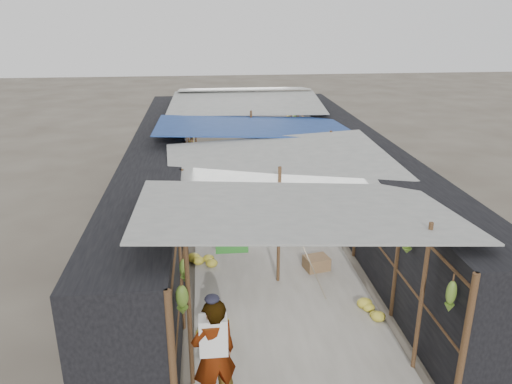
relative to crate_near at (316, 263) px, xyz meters
name	(u,v)px	position (x,y,z in m)	size (l,w,h in m)	color
ground	(305,375)	(-0.94, -3.42, -0.16)	(80.00, 80.00, 0.00)	#6B6356
aisle_slab	(260,218)	(-0.94, 3.08, -0.15)	(3.60, 16.00, 0.02)	#9E998E
stall_left	(161,183)	(-3.64, 3.08, 0.99)	(1.40, 15.00, 2.30)	black
stall_right	(355,177)	(1.76, 3.08, 0.99)	(1.40, 15.00, 2.30)	black
crate_near	(316,263)	(0.00, 0.00, 0.00)	(0.53, 0.42, 0.32)	#8B6647
crate_mid	(292,234)	(-0.27, 1.60, 0.01)	(0.55, 0.44, 0.33)	#8B6647
crate_back	(257,206)	(-0.95, 3.69, -0.01)	(0.48, 0.39, 0.30)	#8B6647
black_basin	(307,224)	(0.28, 2.35, -0.06)	(0.64, 0.64, 0.19)	black
vendor_elderly	(214,355)	(-2.40, -3.92, 0.75)	(0.66, 0.44, 1.82)	silver
shopper_blue	(238,214)	(-1.67, 1.35, 0.72)	(0.85, 0.66, 1.76)	#1E429A
vendor_seated	(285,182)	(0.06, 4.89, 0.28)	(0.56, 0.32, 0.87)	#504945
market_canopy	(260,133)	(-0.91, 3.40, 2.25)	(5.62, 15.20, 2.77)	brown
hanging_bananas	(257,166)	(-1.05, 2.83, 1.48)	(3.95, 14.16, 0.85)	#5A7D29
floor_bananas	(250,235)	(-1.35, 1.63, 0.00)	(3.97, 7.83, 0.34)	#5A7D29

